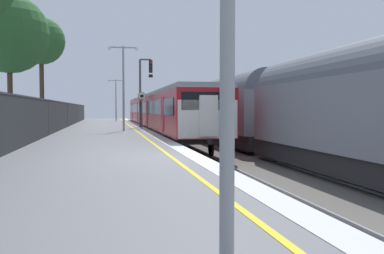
{
  "coord_description": "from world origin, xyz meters",
  "views": [
    {
      "loc": [
        -2.25,
        -13.02,
        1.46
      ],
      "look_at": [
        1.73,
        7.18,
        0.6
      ],
      "focal_mm": 40.27,
      "sensor_mm": 36.0,
      "label": 1
    }
  ],
  "objects_px": {
    "commuter_train_at_platform": "(158,111)",
    "platform_lamp_far": "(116,96)",
    "speed_limit_sign": "(142,105)",
    "platform_lamp_mid": "(123,81)",
    "signal_gantry": "(143,85)",
    "background_tree_centre": "(10,36)",
    "freight_train_adjacent_track": "(212,108)",
    "background_tree_left": "(41,43)"
  },
  "relations": [
    {
      "from": "signal_gantry",
      "to": "platform_lamp_far",
      "type": "height_order",
      "value": "signal_gantry"
    },
    {
      "from": "signal_gantry",
      "to": "platform_lamp_mid",
      "type": "distance_m",
      "value": 5.7
    },
    {
      "from": "commuter_train_at_platform",
      "to": "speed_limit_sign",
      "type": "height_order",
      "value": "commuter_train_at_platform"
    },
    {
      "from": "platform_lamp_mid",
      "to": "background_tree_centre",
      "type": "bearing_deg",
      "value": -150.25
    },
    {
      "from": "freight_train_adjacent_track",
      "to": "background_tree_left",
      "type": "distance_m",
      "value": 13.86
    },
    {
      "from": "signal_gantry",
      "to": "background_tree_centre",
      "type": "relative_size",
      "value": 0.7
    },
    {
      "from": "commuter_train_at_platform",
      "to": "background_tree_left",
      "type": "bearing_deg",
      "value": -147.29
    },
    {
      "from": "signal_gantry",
      "to": "speed_limit_sign",
      "type": "xyz_separation_m",
      "value": [
        -0.36,
        -2.9,
        -1.67
      ]
    },
    {
      "from": "platform_lamp_mid",
      "to": "background_tree_left",
      "type": "relative_size",
      "value": 0.72
    },
    {
      "from": "platform_lamp_mid",
      "to": "background_tree_left",
      "type": "height_order",
      "value": "background_tree_left"
    },
    {
      "from": "commuter_train_at_platform",
      "to": "background_tree_centre",
      "type": "distance_m",
      "value": 16.07
    },
    {
      "from": "platform_lamp_far",
      "to": "speed_limit_sign",
      "type": "bearing_deg",
      "value": -86.45
    },
    {
      "from": "commuter_train_at_platform",
      "to": "speed_limit_sign",
      "type": "bearing_deg",
      "value": -107.11
    },
    {
      "from": "platform_lamp_far",
      "to": "background_tree_centre",
      "type": "height_order",
      "value": "background_tree_centre"
    },
    {
      "from": "background_tree_left",
      "to": "signal_gantry",
      "type": "bearing_deg",
      "value": 19.54
    },
    {
      "from": "commuter_train_at_platform",
      "to": "background_tree_left",
      "type": "relative_size",
      "value": 4.95
    },
    {
      "from": "platform_lamp_mid",
      "to": "background_tree_centre",
      "type": "xyz_separation_m",
      "value": [
        -6.35,
        -3.63,
        2.2
      ]
    },
    {
      "from": "commuter_train_at_platform",
      "to": "background_tree_left",
      "type": "height_order",
      "value": "background_tree_left"
    },
    {
      "from": "speed_limit_sign",
      "to": "background_tree_centre",
      "type": "xyz_separation_m",
      "value": [
        -7.77,
        -6.14,
        3.81
      ]
    },
    {
      "from": "commuter_train_at_platform",
      "to": "platform_lamp_mid",
      "type": "xyz_separation_m",
      "value": [
        -3.27,
        -8.51,
        2.08
      ]
    },
    {
      "from": "commuter_train_at_platform",
      "to": "background_tree_centre",
      "type": "xyz_separation_m",
      "value": [
        -9.62,
        -12.14,
        4.27
      ]
    },
    {
      "from": "platform_lamp_mid",
      "to": "signal_gantry",
      "type": "bearing_deg",
      "value": 71.85
    },
    {
      "from": "signal_gantry",
      "to": "speed_limit_sign",
      "type": "relative_size",
      "value": 2.02
    },
    {
      "from": "speed_limit_sign",
      "to": "platform_lamp_mid",
      "type": "height_order",
      "value": "platform_lamp_mid"
    },
    {
      "from": "commuter_train_at_platform",
      "to": "platform_lamp_far",
      "type": "bearing_deg",
      "value": 100.94
    },
    {
      "from": "platform_lamp_far",
      "to": "background_tree_left",
      "type": "height_order",
      "value": "background_tree_left"
    },
    {
      "from": "freight_train_adjacent_track",
      "to": "platform_lamp_mid",
      "type": "relative_size",
      "value": 9.14
    },
    {
      "from": "platform_lamp_far",
      "to": "commuter_train_at_platform",
      "type": "bearing_deg",
      "value": -79.06
    },
    {
      "from": "freight_train_adjacent_track",
      "to": "background_tree_left",
      "type": "xyz_separation_m",
      "value": [
        -12.92,
        -1.98,
        4.61
      ]
    },
    {
      "from": "freight_train_adjacent_track",
      "to": "speed_limit_sign",
      "type": "distance_m",
      "value": 6.27
    },
    {
      "from": "commuter_train_at_platform",
      "to": "background_tree_left",
      "type": "xyz_separation_m",
      "value": [
        -8.92,
        -5.73,
        4.87
      ]
    },
    {
      "from": "signal_gantry",
      "to": "background_tree_centre",
      "type": "bearing_deg",
      "value": -131.93
    },
    {
      "from": "background_tree_left",
      "to": "platform_lamp_far",
      "type": "bearing_deg",
      "value": 75.98
    },
    {
      "from": "signal_gantry",
      "to": "platform_lamp_mid",
      "type": "height_order",
      "value": "platform_lamp_mid"
    },
    {
      "from": "commuter_train_at_platform",
      "to": "signal_gantry",
      "type": "height_order",
      "value": "signal_gantry"
    },
    {
      "from": "signal_gantry",
      "to": "background_tree_centre",
      "type": "xyz_separation_m",
      "value": [
        -8.13,
        -9.05,
        2.14
      ]
    },
    {
      "from": "freight_train_adjacent_track",
      "to": "speed_limit_sign",
      "type": "relative_size",
      "value": 19.04
    },
    {
      "from": "signal_gantry",
      "to": "background_tree_centre",
      "type": "height_order",
      "value": "background_tree_centre"
    },
    {
      "from": "speed_limit_sign",
      "to": "background_tree_centre",
      "type": "bearing_deg",
      "value": -141.67
    },
    {
      "from": "speed_limit_sign",
      "to": "platform_lamp_far",
      "type": "relative_size",
      "value": 0.53
    },
    {
      "from": "commuter_train_at_platform",
      "to": "platform_lamp_mid",
      "type": "bearing_deg",
      "value": -111.0
    },
    {
      "from": "platform_lamp_mid",
      "to": "background_tree_centre",
      "type": "distance_m",
      "value": 7.64
    }
  ]
}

